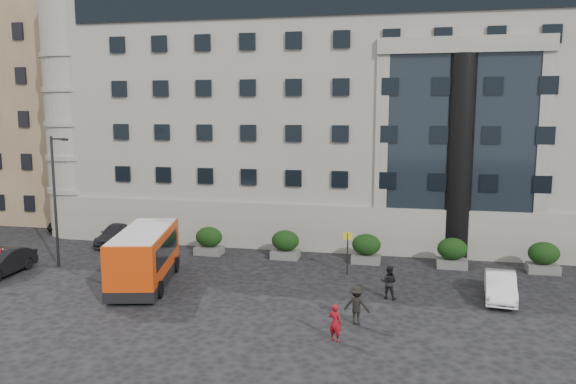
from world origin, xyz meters
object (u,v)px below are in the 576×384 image
Objects in this scene: hedge_d at (452,253)px; bus_stop_sign at (348,246)px; pedestrian_b at (389,282)px; pedestrian_c at (357,305)px; hedge_e at (544,257)px; parked_car_d at (76,221)px; parked_car_b at (1,263)px; pedestrian_a at (335,323)px; white_taxi at (500,286)px; parked_car_c at (117,234)px; hedge_c at (366,248)px; hedge_b at (285,244)px; street_lamp at (56,197)px; red_truck at (123,201)px; hedge_a at (209,240)px; minibus at (145,255)px.

bus_stop_sign is at bearing -155.34° from hedge_d.
pedestrian_c reaches higher than pedestrian_b.
hedge_e is 11.67m from bus_stop_sign.
parked_car_d is at bearing -13.96° from pedestrian_b.
parked_car_b is 20.80m from pedestrian_a.
pedestrian_c is at bearing -134.29° from hedge_e.
white_taxi is at bearing -13.31° from parked_car_d.
pedestrian_c is at bearing -40.49° from parked_car_c.
hedge_b is at bearing 180.00° from hedge_c.
pedestrian_b is (25.00, -11.57, 0.17)m from parked_car_d.
bus_stop_sign reaches higher than pedestrian_c.
pedestrian_b is at bearing -118.65° from hedge_d.
pedestrian_a is (0.48, -9.61, -0.93)m from bus_stop_sign.
white_taxi is at bearing -1.59° from street_lamp.
parked_car_c is 21.09m from pedestrian_b.
pedestrian_b is (19.94, -1.79, -3.50)m from street_lamp.
hedge_b is 0.40× the size of parked_car_b.
red_truck reaches higher than pedestrian_c.
street_lamp is (-7.94, -4.80, 3.44)m from hedge_a.
red_truck is (-27.46, 10.61, 0.57)m from hedge_d.
pedestrian_c reaches higher than white_taxi.
red_truck is at bearing 157.14° from white_taxi.
red_truck is at bearing 162.01° from hedge_e.
parked_car_d is (-11.78, 11.90, -0.98)m from minibus.
minibus is 4.43× the size of pedestrian_b.
parked_car_c is (-17.00, 4.25, -1.04)m from bus_stop_sign.
parked_car_d is (-5.06, 9.79, -3.67)m from street_lamp.
street_lamp is 1.74× the size of parked_car_b.
parked_car_c is (4.36, -9.16, -0.81)m from red_truck.
parked_car_c reaches higher than parked_car_d.
white_taxi is at bearing -136.89° from pedestrian_c.
hedge_e is at bearing -10.46° from parked_car_c.
pedestrian_b is (1.60, -6.59, -0.06)m from hedge_c.
hedge_c is 0.38× the size of parked_car_c.
street_lamp is 1.40× the size of red_truck.
minibus is (-22.02, -6.92, 0.75)m from hedge_e.
pedestrian_b is (6.80, -6.59, -0.06)m from hedge_b.
street_lamp is at bearing 45.75° from parked_car_b.
hedge_d is 18.20m from minibus.
pedestrian_b is at bearing -101.23° from pedestrian_c.
street_lamp is at bearing 5.76° from pedestrian_b.
minibus reaches higher than pedestrian_b.
pedestrian_c is at bearing -62.02° from hedge_b.
hedge_d reaches higher than white_taxi.
parked_car_d is (-28.60, 4.99, -0.23)m from hedge_d.
hedge_c is at bearing 0.00° from hedge_b.
hedge_b is 0.37× the size of parked_car_d.
hedge_a is 0.38× the size of parked_car_c.
street_lamp is 1.60× the size of parked_car_d.
red_truck is at bearing 158.88° from hedge_d.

